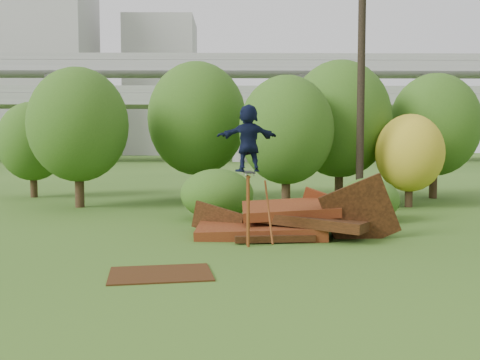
{
  "coord_description": "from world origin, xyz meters",
  "views": [
    {
      "loc": [
        -0.97,
        -11.47,
        2.54
      ],
      "look_at": [
        -0.8,
        2.0,
        1.6
      ],
      "focal_mm": 40.0,
      "sensor_mm": 36.0,
      "label": 1
    }
  ],
  "objects_px": {
    "scrap_pile": "(286,222)",
    "flat_plate": "(161,274)",
    "skater": "(248,138)",
    "utility_pole": "(361,80)"
  },
  "relations": [
    {
      "from": "scrap_pile",
      "to": "flat_plate",
      "type": "xyz_separation_m",
      "value": [
        -2.86,
        -4.31,
        -0.37
      ]
    },
    {
      "from": "scrap_pile",
      "to": "skater",
      "type": "distance_m",
      "value": 2.96
    },
    {
      "from": "flat_plate",
      "to": "scrap_pile",
      "type": "bearing_deg",
      "value": 56.45
    },
    {
      "from": "scrap_pile",
      "to": "flat_plate",
      "type": "distance_m",
      "value": 5.18
    },
    {
      "from": "scrap_pile",
      "to": "skater",
      "type": "relative_size",
      "value": 3.51
    },
    {
      "from": "skater",
      "to": "utility_pole",
      "type": "height_order",
      "value": "utility_pole"
    },
    {
      "from": "skater",
      "to": "utility_pole",
      "type": "relative_size",
      "value": 0.17
    },
    {
      "from": "scrap_pile",
      "to": "utility_pole",
      "type": "bearing_deg",
      "value": 58.57
    },
    {
      "from": "skater",
      "to": "utility_pole",
      "type": "bearing_deg",
      "value": -136.32
    },
    {
      "from": "scrap_pile",
      "to": "flat_plate",
      "type": "relative_size",
      "value": 2.91
    }
  ]
}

